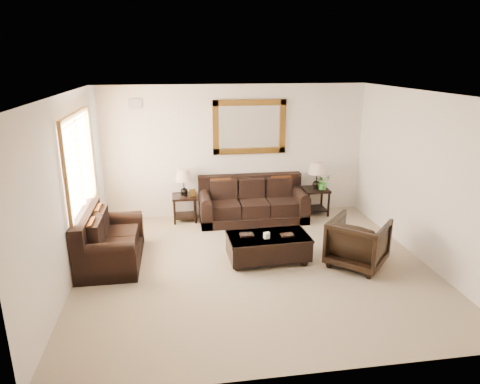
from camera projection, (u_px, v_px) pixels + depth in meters
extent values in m
cube|color=gray|center=(255.00, 266.00, 6.85)|extent=(5.50, 5.00, 0.01)
cube|color=white|center=(257.00, 94.00, 6.04)|extent=(5.50, 5.00, 0.01)
cube|color=silver|center=(233.00, 151.00, 8.81)|extent=(5.50, 0.01, 2.70)
cube|color=silver|center=(304.00, 258.00, 4.09)|extent=(5.50, 0.01, 2.70)
cube|color=silver|center=(65.00, 193.00, 6.05)|extent=(0.01, 5.00, 2.70)
cube|color=silver|center=(424.00, 178.00, 6.84)|extent=(0.01, 5.00, 2.70)
cube|color=white|center=(78.00, 165.00, 6.84)|extent=(0.01, 1.80, 1.50)
cube|color=brown|center=(74.00, 115.00, 6.61)|extent=(0.06, 1.96, 0.08)
cube|color=brown|center=(85.00, 211.00, 7.09)|extent=(0.06, 1.96, 0.08)
cube|color=brown|center=(66.00, 181.00, 5.96)|extent=(0.06, 0.08, 1.50)
cube|color=brown|center=(91.00, 153.00, 7.74)|extent=(0.06, 0.08, 1.50)
cube|color=brown|center=(80.00, 165.00, 6.85)|extent=(0.05, 0.05, 1.50)
cube|color=#462A0E|center=(250.00, 127.00, 8.67)|extent=(1.50, 0.06, 1.10)
cube|color=white|center=(249.00, 127.00, 8.69)|extent=(1.26, 0.01, 0.86)
cube|color=#999999|center=(135.00, 104.00, 8.22)|extent=(0.25, 0.02, 0.18)
cube|color=black|center=(253.00, 216.00, 8.77)|extent=(2.16, 0.93, 0.18)
cube|color=black|center=(250.00, 184.00, 8.94)|extent=(2.16, 0.22, 0.44)
cube|color=black|center=(225.00, 208.00, 8.61)|extent=(0.55, 0.76, 0.26)
cube|color=black|center=(253.00, 206.00, 8.69)|extent=(0.55, 0.76, 0.26)
cube|color=black|center=(281.00, 205.00, 8.77)|extent=(0.55, 0.76, 0.26)
cube|color=black|center=(205.00, 211.00, 8.58)|extent=(0.22, 0.93, 0.52)
cylinder|color=black|center=(205.00, 198.00, 8.50)|extent=(0.22, 0.91, 0.22)
cube|color=black|center=(299.00, 206.00, 8.86)|extent=(0.22, 0.93, 0.52)
cylinder|color=black|center=(299.00, 194.00, 8.78)|extent=(0.22, 0.91, 0.22)
cube|color=#6A310E|center=(221.00, 188.00, 8.68)|extent=(0.41, 0.18, 0.42)
cube|color=#6A310E|center=(281.00, 186.00, 8.86)|extent=(0.41, 0.18, 0.42)
cube|color=black|center=(112.00, 257.00, 6.97)|extent=(0.92, 1.55, 0.17)
cube|color=black|center=(86.00, 226.00, 6.75)|extent=(0.21, 1.55, 0.44)
cube|color=black|center=(110.00, 252.00, 6.64)|extent=(0.75, 0.54, 0.26)
cube|color=black|center=(115.00, 238.00, 7.17)|extent=(0.75, 0.54, 0.26)
cube|color=black|center=(105.00, 266.00, 6.29)|extent=(0.92, 0.21, 0.51)
cylinder|color=black|center=(104.00, 250.00, 6.21)|extent=(0.90, 0.21, 0.21)
cube|color=black|center=(117.00, 232.00, 7.55)|extent=(0.92, 0.21, 0.51)
cylinder|color=black|center=(115.00, 218.00, 7.47)|extent=(0.90, 0.21, 0.21)
cube|color=#6A310E|center=(94.00, 233.00, 6.47)|extent=(0.18, 0.41, 0.42)
cube|color=#6A310E|center=(101.00, 218.00, 7.09)|extent=(0.18, 0.41, 0.42)
cube|color=black|center=(184.00, 197.00, 8.64)|extent=(0.49, 0.49, 0.04)
cube|color=black|center=(185.00, 215.00, 8.76)|extent=(0.42, 0.42, 0.03)
cylinder|color=black|center=(175.00, 213.00, 8.49)|extent=(0.04, 0.04, 0.49)
cylinder|color=black|center=(196.00, 212.00, 8.55)|extent=(0.04, 0.04, 0.49)
cylinder|color=black|center=(174.00, 206.00, 8.89)|extent=(0.04, 0.04, 0.49)
cylinder|color=black|center=(195.00, 205.00, 8.95)|extent=(0.04, 0.04, 0.49)
sphere|color=black|center=(184.00, 191.00, 8.60)|extent=(0.15, 0.15, 0.15)
cylinder|color=black|center=(184.00, 184.00, 8.56)|extent=(0.02, 0.02, 0.32)
cone|color=tan|center=(183.00, 175.00, 8.50)|extent=(0.34, 0.34, 0.23)
cube|color=#462A0E|center=(192.00, 193.00, 8.55)|extent=(0.13, 0.09, 0.15)
cube|color=black|center=(316.00, 190.00, 9.01)|extent=(0.51, 0.51, 0.05)
cube|color=black|center=(315.00, 209.00, 9.14)|extent=(0.44, 0.44, 0.03)
cylinder|color=black|center=(308.00, 206.00, 8.86)|extent=(0.05, 0.05, 0.51)
cylinder|color=black|center=(329.00, 205.00, 8.92)|extent=(0.05, 0.05, 0.51)
cylinder|color=black|center=(302.00, 199.00, 9.27)|extent=(0.05, 0.05, 0.51)
cylinder|color=black|center=(322.00, 198.00, 9.34)|extent=(0.05, 0.05, 0.51)
sphere|color=black|center=(316.00, 184.00, 8.98)|extent=(0.16, 0.16, 0.16)
cylinder|color=black|center=(317.00, 177.00, 8.93)|extent=(0.02, 0.02, 0.34)
cone|color=tan|center=(317.00, 168.00, 8.87)|extent=(0.35, 0.35, 0.24)
sphere|color=black|center=(237.00, 267.00, 6.70)|extent=(0.12, 0.12, 0.12)
sphere|color=black|center=(304.00, 263.00, 6.86)|extent=(0.12, 0.12, 0.12)
sphere|color=black|center=(233.00, 254.00, 7.17)|extent=(0.12, 0.12, 0.12)
sphere|color=black|center=(296.00, 250.00, 7.33)|extent=(0.12, 0.12, 0.12)
cube|color=black|center=(268.00, 246.00, 6.95)|extent=(1.32, 0.74, 0.36)
cube|color=black|center=(268.00, 237.00, 6.90)|extent=(1.34, 0.76, 0.04)
cube|color=black|center=(247.00, 235.00, 6.89)|extent=(0.22, 0.16, 0.03)
cube|color=black|center=(287.00, 235.00, 6.89)|extent=(0.20, 0.15, 0.02)
cube|color=white|center=(267.00, 235.00, 6.78)|extent=(0.10, 0.08, 0.10)
imported|color=black|center=(358.00, 240.00, 6.77)|extent=(1.14, 1.13, 0.85)
imported|color=#255D20|center=(323.00, 184.00, 8.90)|extent=(0.40, 0.42, 0.26)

